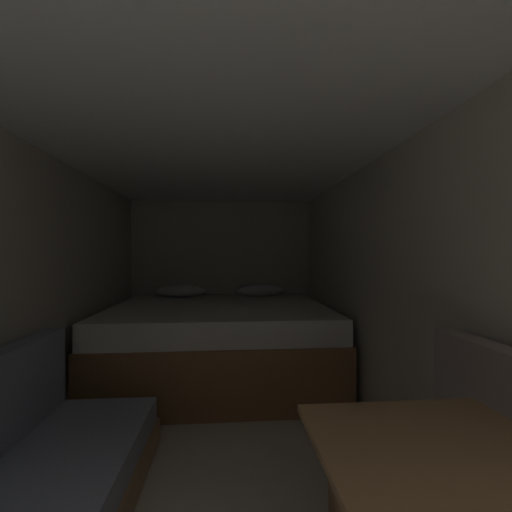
# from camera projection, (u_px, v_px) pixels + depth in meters

# --- Properties ---
(ground_plane) EXTENTS (6.62, 6.62, 0.00)m
(ground_plane) POSITION_uv_depth(u_px,v_px,m) (215.00, 457.00, 2.17)
(ground_plane) COLOR beige
(wall_back) EXTENTS (2.38, 0.05, 1.96)m
(wall_back) POSITION_uv_depth(u_px,v_px,m) (221.00, 277.00, 4.49)
(wall_back) COLOR beige
(wall_back) RESTS_ON ground
(wall_left) EXTENTS (0.05, 4.62, 1.96)m
(wall_left) POSITION_uv_depth(u_px,v_px,m) (20.00, 303.00, 2.07)
(wall_left) COLOR beige
(wall_left) RESTS_ON ground
(wall_right) EXTENTS (0.05, 4.62, 1.96)m
(wall_right) POSITION_uv_depth(u_px,v_px,m) (394.00, 299.00, 2.26)
(wall_right) COLOR beige
(wall_right) RESTS_ON ground
(ceiling_slab) EXTENTS (2.38, 4.62, 0.05)m
(ceiling_slab) POSITION_uv_depth(u_px,v_px,m) (215.00, 141.00, 2.16)
(ceiling_slab) COLOR white
(ceiling_slab) RESTS_ON wall_left
(bed) EXTENTS (2.16, 1.82, 0.90)m
(bed) POSITION_uv_depth(u_px,v_px,m) (220.00, 342.00, 3.52)
(bed) COLOR olive
(bed) RESTS_ON ground
(dinette_table) EXTENTS (0.75, 0.56, 0.72)m
(dinette_table) POSITION_uv_depth(u_px,v_px,m) (441.00, 475.00, 1.03)
(dinette_table) COLOR #9E7247
(dinette_table) RESTS_ON ground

